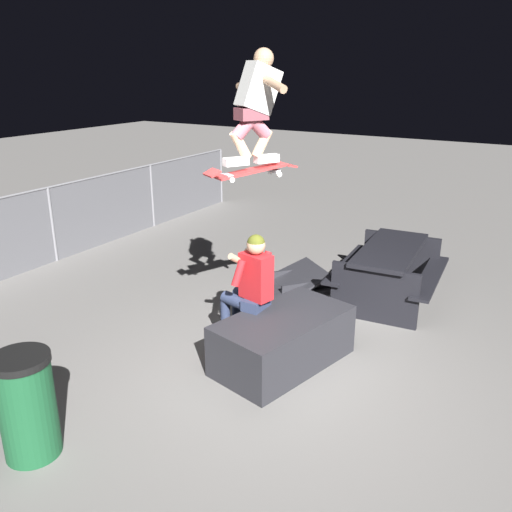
% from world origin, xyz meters
% --- Properties ---
extents(ground_plane, '(40.00, 40.00, 0.00)m').
position_xyz_m(ground_plane, '(0.00, 0.00, 0.00)').
color(ground_plane, slate).
extents(ledge_box_main, '(1.65, 1.13, 0.56)m').
position_xyz_m(ledge_box_main, '(0.28, 0.06, 0.28)').
color(ledge_box_main, '#28282D').
rests_on(ledge_box_main, ground).
extents(person_sitting_on_ledge, '(0.59, 0.78, 1.39)m').
position_xyz_m(person_sitting_on_ledge, '(0.33, 0.52, 0.79)').
color(person_sitting_on_ledge, '#2D3856').
rests_on(person_sitting_on_ledge, ground).
extents(skateboard, '(0.99, 0.66, 0.13)m').
position_xyz_m(skateboard, '(0.45, 0.55, 2.02)').
color(skateboard, '#B72D2D').
extents(skater_airborne, '(0.63, 0.82, 1.12)m').
position_xyz_m(skater_airborne, '(0.50, 0.53, 2.71)').
color(skater_airborne, white).
extents(kicker_ramp, '(1.31, 1.29, 0.37)m').
position_xyz_m(kicker_ramp, '(2.16, 0.97, 0.06)').
color(kicker_ramp, '#28282D').
rests_on(kicker_ramp, ground).
extents(picnic_table_back, '(1.81, 1.48, 0.75)m').
position_xyz_m(picnic_table_back, '(2.52, -0.36, 0.50)').
color(picnic_table_back, black).
rests_on(picnic_table_back, ground).
extents(trash_bin, '(0.47, 0.47, 0.91)m').
position_xyz_m(trash_bin, '(-2.06, 1.15, 0.46)').
color(trash_bin, '#19512D').
rests_on(trash_bin, ground).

